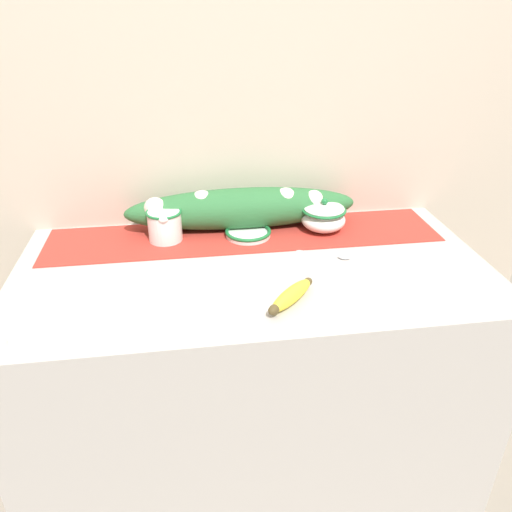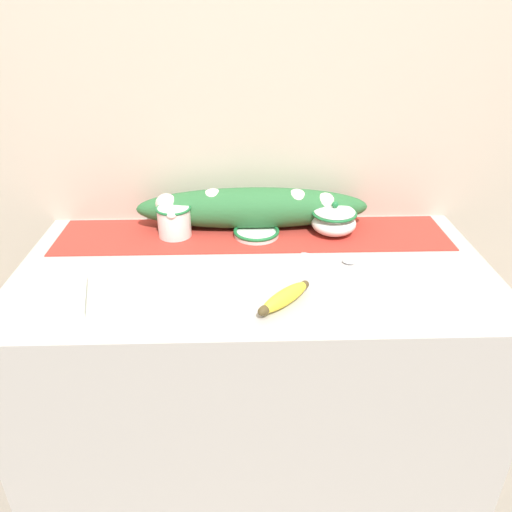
% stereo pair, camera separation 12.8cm
% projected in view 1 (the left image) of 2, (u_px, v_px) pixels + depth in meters
% --- Properties ---
extents(ground_plane, '(12.00, 12.00, 0.00)m').
position_uv_depth(ground_plane, '(254.00, 491.00, 1.76)').
color(ground_plane, gray).
extents(countertop, '(1.26, 0.65, 0.91)m').
position_uv_depth(countertop, '(254.00, 394.00, 1.54)').
color(countertop, '#B7B2AD').
rests_on(countertop, ground_plane).
extents(back_wall, '(2.06, 0.04, 2.40)m').
position_uv_depth(back_wall, '(237.00, 126.00, 1.50)').
color(back_wall, beige).
rests_on(back_wall, ground_plane).
extents(table_runner, '(1.16, 0.24, 0.00)m').
position_uv_depth(table_runner, '(244.00, 235.00, 1.50)').
color(table_runner, '#B23328').
rests_on(table_runner, countertop).
extents(cream_pitcher, '(0.10, 0.12, 0.09)m').
position_uv_depth(cream_pitcher, '(165.00, 224.00, 1.45)').
color(cream_pitcher, white).
rests_on(cream_pitcher, countertop).
extents(sugar_bowl, '(0.13, 0.13, 0.10)m').
position_uv_depth(sugar_bowl, '(324.00, 216.00, 1.51)').
color(sugar_bowl, white).
rests_on(sugar_bowl, countertop).
extents(small_dish, '(0.14, 0.14, 0.02)m').
position_uv_depth(small_dish, '(248.00, 233.00, 1.49)').
color(small_dish, white).
rests_on(small_dish, countertop).
extents(banana, '(0.14, 0.15, 0.04)m').
position_uv_depth(banana, '(291.00, 295.00, 1.17)').
color(banana, yellow).
rests_on(banana, countertop).
extents(spoon, '(0.14, 0.09, 0.01)m').
position_uv_depth(spoon, '(340.00, 256.00, 1.37)').
color(spoon, silver).
rests_on(spoon, countertop).
extents(napkin_stack, '(0.20, 0.20, 0.02)m').
position_uv_depth(napkin_stack, '(50.00, 314.00, 1.12)').
color(napkin_stack, silver).
rests_on(napkin_stack, countertop).
extents(poinsettia_garland, '(0.71, 0.14, 0.13)m').
position_uv_depth(poinsettia_garland, '(241.00, 208.00, 1.52)').
color(poinsettia_garland, '#2D6B38').
rests_on(poinsettia_garland, countertop).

